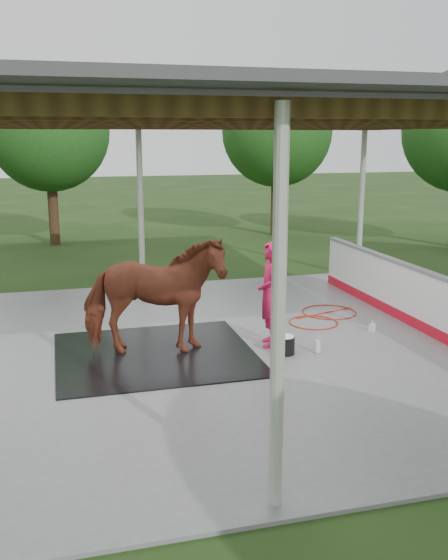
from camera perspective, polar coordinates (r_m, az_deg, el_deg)
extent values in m
plane|color=#1E3814|center=(10.73, -3.91, -6.67)|extent=(100.00, 100.00, 0.00)
cube|color=slate|center=(10.72, -3.91, -6.55)|extent=(12.00, 10.00, 0.05)
cylinder|color=beige|center=(5.80, 4.99, -3.33)|extent=(0.14, 0.14, 3.85)
cylinder|color=beige|center=(14.83, -7.63, 6.55)|extent=(0.14, 0.14, 3.85)
cylinder|color=beige|center=(16.57, 12.45, 7.02)|extent=(0.14, 0.14, 3.85)
cube|color=brown|center=(5.76, 4.66, 15.45)|extent=(12.00, 0.10, 0.18)
cube|color=brown|center=(7.19, 0.48, 14.98)|extent=(12.00, 0.10, 0.18)
cube|color=brown|center=(8.64, -2.29, 14.62)|extent=(12.00, 0.10, 0.18)
cube|color=brown|center=(10.11, -4.25, 14.35)|extent=(12.00, 0.10, 0.18)
cube|color=brown|center=(11.58, -5.72, 14.14)|extent=(12.00, 0.10, 0.18)
cube|color=brown|center=(13.07, -6.85, 13.97)|extent=(12.00, 0.10, 0.18)
cube|color=brown|center=(14.55, -7.74, 13.83)|extent=(12.00, 0.10, 0.18)
cube|color=#38383A|center=(10.12, -4.27, 15.48)|extent=(12.60, 10.60, 0.10)
cube|color=red|center=(12.36, 17.49, -3.86)|extent=(0.14, 8.00, 0.20)
cube|color=white|center=(12.24, 17.67, -1.61)|extent=(0.12, 8.00, 1.00)
cube|color=slate|center=(12.12, 17.84, 0.77)|extent=(0.16, 8.00, 0.06)
cylinder|color=#382314|center=(22.06, -15.32, 5.98)|extent=(0.36, 0.36, 2.20)
sphere|color=#194714|center=(21.92, -15.75, 13.00)|extent=(4.00, 4.00, 4.00)
cylinder|color=#382314|center=(23.44, 4.74, 6.78)|extent=(0.36, 0.36, 2.20)
sphere|color=#194714|center=(23.31, 4.87, 13.39)|extent=(4.00, 4.00, 4.00)
cube|color=black|center=(10.54, -6.30, -6.72)|extent=(3.24, 3.04, 0.02)
imported|color=brown|center=(10.25, -6.44, -1.48)|extent=(2.46, 1.41, 1.96)
imported|color=#CF164A|center=(10.73, 4.27, -1.30)|extent=(0.57, 0.75, 1.83)
cylinder|color=black|center=(10.52, 5.57, -5.95)|extent=(0.34, 0.34, 0.30)
cylinder|color=white|center=(10.47, 5.59, -5.18)|extent=(0.31, 0.31, 0.03)
imported|color=silver|center=(10.62, 8.53, -5.86)|extent=(0.14, 0.14, 0.30)
imported|color=#338CD8|center=(11.97, 13.40, -4.11)|extent=(0.14, 0.14, 0.22)
torus|color=#AD220C|center=(13.10, 9.58, -2.90)|extent=(1.12, 1.12, 0.02)
torus|color=#AD220C|center=(12.33, 8.17, -3.85)|extent=(0.96, 0.96, 0.02)
cylinder|color=#AD220C|center=(13.01, 9.13, -2.99)|extent=(1.40, 0.48, 0.02)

